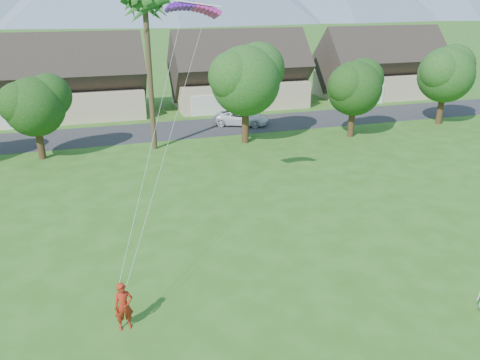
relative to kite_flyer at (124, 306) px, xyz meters
name	(u,v)px	position (x,y,z in m)	size (l,w,h in m)	color
street	(168,130)	(6.14, 28.68, -1.00)	(90.00, 7.00, 0.01)	#2D2D30
kite_flyer	(124,306)	(0.00, 0.00, 0.00)	(0.74, 0.48, 2.02)	#9F2412
parked_car	(241,118)	(13.61, 28.68, -0.26)	(2.49, 5.39, 1.50)	white
houses_row	(158,80)	(6.63, 37.67, 2.43)	(72.75, 8.19, 8.86)	beige
tree_row	(162,93)	(4.99, 22.59, 3.88)	(62.27, 6.67, 8.45)	#47301C
fan_palm	(145,2)	(4.14, 23.18, 10.79)	(3.00, 3.00, 13.80)	#4C3D26
parafoil_kite	(193,7)	(4.94, 8.70, 10.70)	(2.69, 1.04, 0.50)	#6017B1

